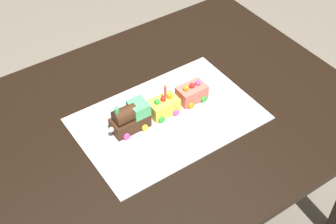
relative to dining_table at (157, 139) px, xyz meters
The scene contains 6 objects.
dining_table is the anchor object (origin of this frame).
cake_board 0.12m from the dining_table, 45.92° to the right, with size 0.60×0.40×0.00m, color silver.
cake_locomotive 0.19m from the dining_table, behind, with size 0.14×0.08×0.12m.
cake_car_gondola_lemon 0.14m from the dining_table, ahead, with size 0.10×0.08×0.07m.
cake_car_hopper_coral 0.20m from the dining_table, ahead, with size 0.10×0.08×0.07m.
birthday_candle 0.21m from the dining_table, ahead, with size 0.01×0.01×0.05m.
Camera 1 is at (-0.60, -0.95, 1.87)m, focal length 50.51 mm.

